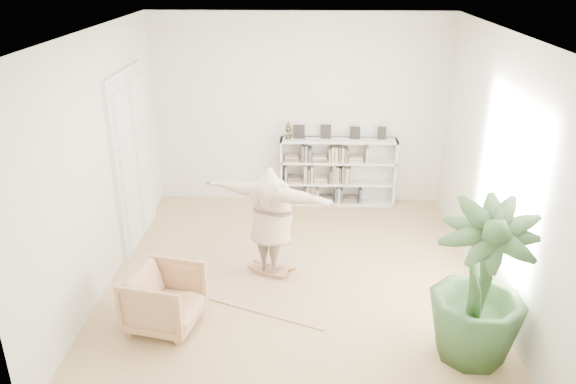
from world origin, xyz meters
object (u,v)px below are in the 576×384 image
object	(u,v)px
bookshelf	(337,172)
houseplant	(480,284)
armchair	(165,298)
rocker_board	(272,270)
person	(271,218)

from	to	relation	value
bookshelf	houseplant	size ratio (longest dim) A/B	1.10
bookshelf	armchair	bearing A→B (deg)	-120.77
rocker_board	person	world-z (taller)	person
bookshelf	houseplant	bearing A→B (deg)	-72.52
houseplant	person	bearing A→B (deg)	144.76
bookshelf	houseplant	xyz separation A→B (m)	(1.42, -4.50, 0.36)
bookshelf	rocker_board	xyz separation A→B (m)	(-1.10, -2.72, -0.57)
houseplant	rocker_board	bearing A→B (deg)	144.76
bookshelf	armchair	distance (m)	4.71
armchair	rocker_board	xyz separation A→B (m)	(1.30, 1.32, -0.34)
person	houseplant	distance (m)	3.09
rocker_board	houseplant	size ratio (longest dim) A/B	0.28
armchair	houseplant	size ratio (longest dim) A/B	0.45
person	houseplant	bearing A→B (deg)	167.35
bookshelf	armchair	size ratio (longest dim) A/B	2.48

